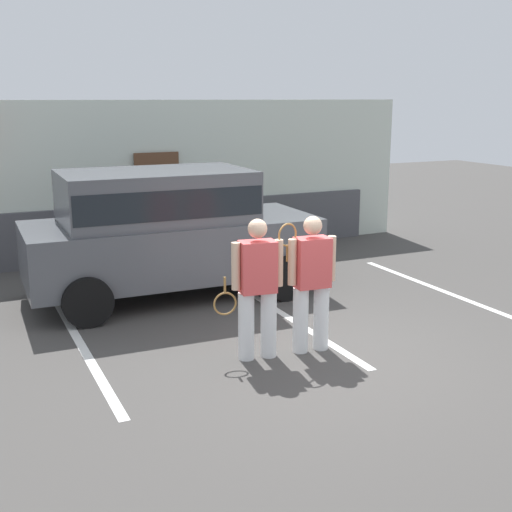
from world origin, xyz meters
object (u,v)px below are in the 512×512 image
at_px(parked_suv, 166,227).
at_px(tennis_player_man, 257,287).
at_px(tennis_player_woman, 311,282).
at_px(potted_plant_by_porch, 299,232).

distance_m(parked_suv, tennis_player_man, 3.00).
bearing_deg(tennis_player_man, parked_suv, -78.50).
distance_m(tennis_player_woman, potted_plant_by_porch, 5.28).
height_order(tennis_player_woman, potted_plant_by_porch, tennis_player_woman).
bearing_deg(tennis_player_man, potted_plant_by_porch, -116.59).
bearing_deg(potted_plant_by_porch, tennis_player_man, -124.12).
distance_m(parked_suv, potted_plant_by_porch, 3.77).
bearing_deg(parked_suv, tennis_player_man, -84.85).
bearing_deg(parked_suv, tennis_player_woman, -71.93).
xyz_separation_m(tennis_player_woman, potted_plant_by_porch, (2.41, 4.68, -0.43)).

